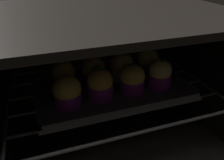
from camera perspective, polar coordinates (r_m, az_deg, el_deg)
The scene contains 11 objects.
oven_cavity at distance 66.70cm, azimuth -1.60°, elevation 1.85°, with size 59.00×47.00×37.00cm.
oven_rack at distance 64.78cm, azimuth -0.40°, elevation -2.42°, with size 54.80×42.00×0.80cm.
baking_tray at distance 63.12cm, azimuth -0.00°, elevation -2.17°, with size 40.51×24.06×2.20cm.
muffin_row0_col0 at distance 54.87cm, azimuth -11.04°, elevation -2.86°, with size 6.70×6.70×7.64cm.
muffin_row0_col1 at distance 56.66cm, azimuth -2.94°, elevation -1.06°, with size 6.35×6.35×8.41cm.
muffin_row0_col2 at distance 59.44cm, azimuth 5.02°, elevation 0.21°, with size 6.51×6.51×7.69cm.
muffin_row0_col3 at distance 62.86cm, azimuth 11.73°, elevation 1.47°, with size 6.34×6.34×8.04cm.
muffin_row1_col0 at distance 61.99cm, azimuth -11.82°, elevation 1.09°, with size 6.34×6.34×8.03cm.
muffin_row1_col1 at distance 63.23cm, azimuth -4.69°, elevation 2.19°, with size 6.66×6.66×8.44cm.
muffin_row1_col2 at distance 65.75cm, azimuth 2.36°, elevation 3.23°, with size 6.87×6.87×7.94cm.
muffin_row1_col3 at distance 69.46cm, azimuth 8.70°, elevation 4.56°, with size 6.50×6.50×8.71cm.
Camera 1 is at (-18.14, -30.73, 46.57)cm, focal length 36.96 mm.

